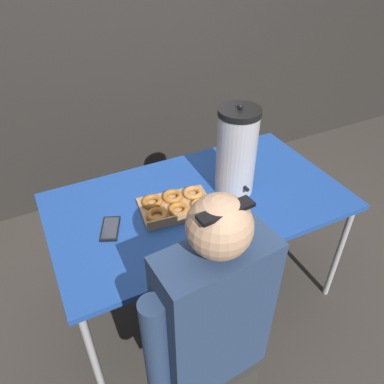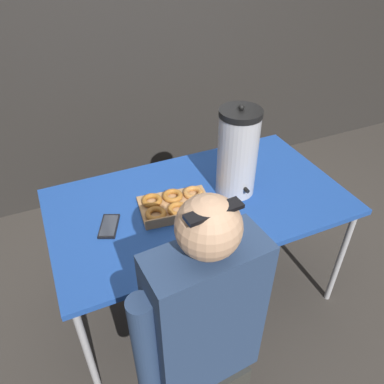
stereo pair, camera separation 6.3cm
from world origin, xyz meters
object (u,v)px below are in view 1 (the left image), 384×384
coffee_urn (236,152)px  person_seated (213,340)px  donut_box (176,205)px  cell_phone (110,228)px

coffee_urn → person_seated: size_ratio=0.37×
donut_box → cell_phone: donut_box is taller
coffee_urn → cell_phone: coffee_urn is taller
cell_phone → person_seated: bearing=-50.2°
donut_box → coffee_urn: size_ratio=0.78×
donut_box → coffee_urn: coffee_urn is taller
coffee_urn → cell_phone: (-0.66, -0.02, -0.22)m
coffee_urn → donut_box: bearing=-177.7°
coffee_urn → cell_phone: bearing=-178.6°
coffee_urn → person_seated: person_seated is taller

